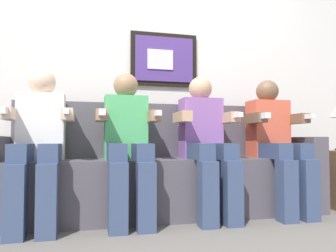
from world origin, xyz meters
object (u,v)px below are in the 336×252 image
Objects in this scene: couch at (163,175)px; person_right_center at (206,139)px; person_leftmost at (39,138)px; person_left_center at (127,138)px; person_rightmost at (276,139)px.

person_right_center is at bearing -28.94° from couch.
person_leftmost is at bearing -179.98° from person_right_center.
person_left_center is at bearing -179.96° from person_right_center.
person_leftmost is 1.83m from person_rightmost.
person_left_center is (-0.30, -0.17, 0.29)m from couch.
person_right_center reaches higher than couch.
couch is 2.33× the size of person_left_center.
person_rightmost is at bearing -0.04° from person_right_center.
person_leftmost is 1.00× the size of person_right_center.
person_leftmost and person_rightmost have the same top height.
person_right_center is 1.00× the size of person_rightmost.
person_left_center is 0.61m from person_right_center.
couch is at bearing 10.49° from person_leftmost.
person_leftmost is (-0.91, -0.17, 0.29)m from couch.
person_left_center is at bearing 180.00° from person_rightmost.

